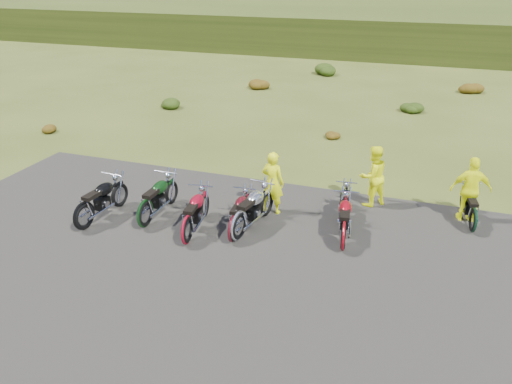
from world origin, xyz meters
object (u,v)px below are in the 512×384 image
at_px(motorcycle_7, 471,232).
at_px(motorcycle_0, 86,230).
at_px(person_middle, 273,184).
at_px(motorcycle_3, 239,240).

bearing_deg(motorcycle_7, motorcycle_0, 99.57).
bearing_deg(person_middle, motorcycle_0, 40.70).
distance_m(motorcycle_3, motorcycle_7, 6.34).
bearing_deg(motorcycle_3, motorcycle_0, 111.22).
xyz_separation_m(motorcycle_3, motorcycle_7, (5.83, 2.50, 0.00)).
relative_size(motorcycle_3, person_middle, 1.24).
xyz_separation_m(motorcycle_0, motorcycle_7, (10.02, 3.36, 0.00)).
distance_m(motorcycle_7, person_middle, 5.60).
height_order(motorcycle_0, motorcycle_7, motorcycle_0).
height_order(motorcycle_3, motorcycle_7, motorcycle_3).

